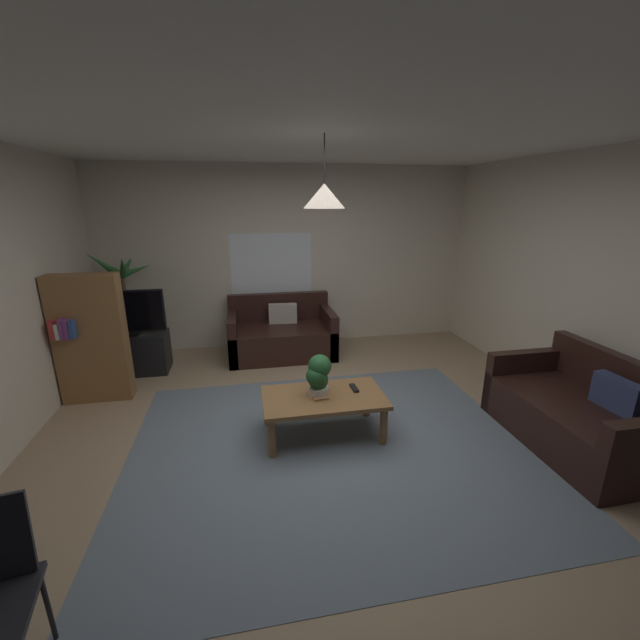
% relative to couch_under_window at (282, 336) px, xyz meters
% --- Properties ---
extents(floor, '(5.38, 5.30, 0.02)m').
position_rel_couch_under_window_xyz_m(floor, '(0.20, -2.16, -0.28)').
color(floor, '#9E8466').
rests_on(floor, ground).
extents(rug, '(3.50, 2.92, 0.01)m').
position_rel_couch_under_window_xyz_m(rug, '(0.20, -2.36, -0.27)').
color(rug, slate).
rests_on(rug, ground).
extents(wall_back, '(5.50, 0.06, 2.61)m').
position_rel_couch_under_window_xyz_m(wall_back, '(0.20, 0.52, 1.03)').
color(wall_back, beige).
rests_on(wall_back, ground).
extents(wall_right, '(0.06, 5.30, 2.61)m').
position_rel_couch_under_window_xyz_m(wall_right, '(2.92, -2.16, 1.03)').
color(wall_right, beige).
rests_on(wall_right, ground).
extents(ceiling, '(5.38, 5.30, 0.02)m').
position_rel_couch_under_window_xyz_m(ceiling, '(0.20, -2.16, 2.35)').
color(ceiling, white).
extents(window_pane, '(1.18, 0.01, 1.10)m').
position_rel_couch_under_window_xyz_m(window_pane, '(-0.07, 0.49, 0.84)').
color(window_pane, white).
extents(couch_under_window, '(1.46, 0.87, 0.82)m').
position_rel_couch_under_window_xyz_m(couch_under_window, '(0.00, 0.00, 0.00)').
color(couch_under_window, black).
rests_on(couch_under_window, ground).
extents(couch_right_side, '(0.87, 1.48, 0.82)m').
position_rel_couch_under_window_xyz_m(couch_right_side, '(2.40, -2.69, -0.00)').
color(couch_right_side, black).
rests_on(couch_right_side, ground).
extents(coffee_table, '(1.12, 0.63, 0.40)m').
position_rel_couch_under_window_xyz_m(coffee_table, '(0.18, -2.12, 0.07)').
color(coffee_table, olive).
rests_on(coffee_table, ground).
extents(book_on_table_0, '(0.15, 0.13, 0.02)m').
position_rel_couch_under_window_xyz_m(book_on_table_0, '(0.14, -2.16, 0.14)').
color(book_on_table_0, '#99663F').
rests_on(book_on_table_0, coffee_table).
extents(remote_on_table_0, '(0.06, 0.16, 0.02)m').
position_rel_couch_under_window_xyz_m(remote_on_table_0, '(0.49, -2.05, 0.14)').
color(remote_on_table_0, black).
rests_on(remote_on_table_0, coffee_table).
extents(potted_plant_on_table, '(0.24, 0.23, 0.39)m').
position_rel_couch_under_window_xyz_m(potted_plant_on_table, '(0.14, -2.09, 0.33)').
color(potted_plant_on_table, beige).
rests_on(potted_plant_on_table, coffee_table).
extents(tv_stand, '(0.90, 0.44, 0.50)m').
position_rel_couch_under_window_xyz_m(tv_stand, '(-1.94, -0.26, -0.02)').
color(tv_stand, black).
rests_on(tv_stand, ground).
extents(tv, '(0.93, 0.16, 0.58)m').
position_rel_couch_under_window_xyz_m(tv, '(-1.94, -0.28, 0.52)').
color(tv, black).
rests_on(tv, tv_stand).
extents(potted_palm_corner, '(0.84, 0.77, 1.56)m').
position_rel_couch_under_window_xyz_m(potted_palm_corner, '(-2.06, 0.19, 0.37)').
color(potted_palm_corner, '#4C4C51').
rests_on(potted_palm_corner, ground).
extents(bookshelf_corner, '(0.70, 0.31, 1.40)m').
position_rel_couch_under_window_xyz_m(bookshelf_corner, '(-2.13, -0.95, 0.43)').
color(bookshelf_corner, olive).
rests_on(bookshelf_corner, ground).
extents(pendant_lamp, '(0.33, 0.33, 0.55)m').
position_rel_couch_under_window_xyz_m(pendant_lamp, '(0.18, -2.12, 1.88)').
color(pendant_lamp, black).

